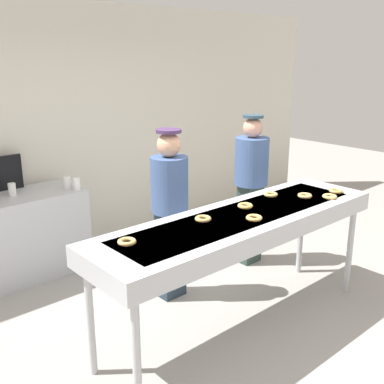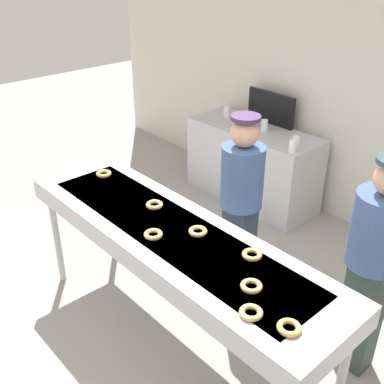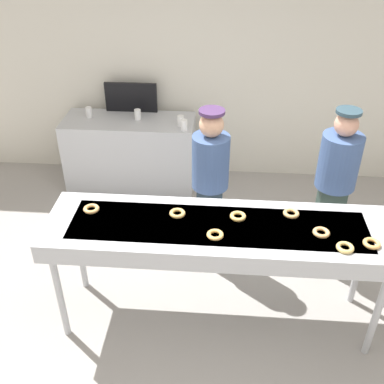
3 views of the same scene
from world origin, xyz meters
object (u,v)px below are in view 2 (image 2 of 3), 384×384
(glazed_donut_4, at_px, (251,313))
(paper_cup_2, at_px, (293,146))
(glazed_donut_2, at_px, (153,234))
(fryer_conveyor, at_px, (172,240))
(worker_baker, at_px, (374,257))
(glazed_donut_5, at_px, (289,328))
(glazed_donut_3, at_px, (104,174))
(prep_counter, at_px, (252,164))
(menu_display, at_px, (271,108))
(worker_assistant, at_px, (241,198))
(glazed_donut_7, at_px, (154,205))
(paper_cup_0, at_px, (264,125))
(glazed_donut_0, at_px, (198,231))
(glazed_donut_1, at_px, (252,255))
(paper_cup_1, at_px, (227,112))
(glazed_donut_6, at_px, (251,286))
(paper_cup_3, at_px, (295,142))

(glazed_donut_4, bearing_deg, paper_cup_2, 122.29)
(glazed_donut_2, bearing_deg, glazed_donut_4, -4.53)
(fryer_conveyor, distance_m, worker_baker, 1.33)
(glazed_donut_5, bearing_deg, glazed_donut_4, -163.00)
(glazed_donut_3, distance_m, paper_cup_2, 1.89)
(glazed_donut_2, bearing_deg, glazed_donut_3, 165.69)
(prep_counter, distance_m, menu_display, 0.67)
(glazed_donut_5, bearing_deg, worker_assistant, 141.60)
(glazed_donut_3, bearing_deg, glazed_donut_5, -7.15)
(glazed_donut_7, height_order, worker_assistant, worker_assistant)
(glazed_donut_2, distance_m, paper_cup_0, 2.51)
(paper_cup_2, bearing_deg, glazed_donut_0, -71.99)
(menu_display, bearing_deg, glazed_donut_1, -52.64)
(paper_cup_1, bearing_deg, worker_assistant, -42.46)
(glazed_donut_1, distance_m, paper_cup_2, 2.01)
(glazed_donut_6, bearing_deg, menu_display, 127.71)
(glazed_donut_2, height_order, paper_cup_3, glazed_donut_2)
(paper_cup_1, distance_m, paper_cup_3, 1.13)
(glazed_donut_0, height_order, glazed_donut_2, same)
(glazed_donut_4, bearing_deg, glazed_donut_3, 170.33)
(glazed_donut_3, xyz_separation_m, paper_cup_1, (-0.59, 2.07, -0.08))
(glazed_donut_0, distance_m, glazed_donut_7, 0.48)
(paper_cup_2, relative_size, menu_display, 0.20)
(prep_counter, bearing_deg, menu_display, 90.00)
(paper_cup_2, height_order, menu_display, menu_display)
(glazed_donut_5, xyz_separation_m, worker_baker, (-0.07, 0.98, -0.08))
(glazed_donut_1, height_order, glazed_donut_2, same)
(menu_display, bearing_deg, worker_assistant, -57.09)
(glazed_donut_0, distance_m, glazed_donut_4, 0.82)
(paper_cup_3, bearing_deg, paper_cup_2, -64.83)
(glazed_donut_0, bearing_deg, paper_cup_3, 108.43)
(worker_assistant, height_order, paper_cup_1, worker_assistant)
(glazed_donut_0, height_order, prep_counter, glazed_donut_0)
(glazed_donut_3, height_order, menu_display, menu_display)
(glazed_donut_2, bearing_deg, glazed_donut_7, 141.01)
(glazed_donut_6, relative_size, glazed_donut_7, 1.00)
(glazed_donut_5, distance_m, paper_cup_0, 3.14)
(worker_assistant, distance_m, paper_cup_0, 1.64)
(glazed_donut_6, xyz_separation_m, prep_counter, (-1.89, 2.19, -0.58))
(paper_cup_2, bearing_deg, fryer_conveyor, -77.15)
(fryer_conveyor, height_order, glazed_donut_5, glazed_donut_5)
(paper_cup_2, distance_m, menu_display, 0.85)
(glazed_donut_7, distance_m, paper_cup_1, 2.44)
(glazed_donut_0, bearing_deg, worker_assistant, 109.42)
(glazed_donut_6, bearing_deg, glazed_donut_4, -48.73)
(glazed_donut_1, height_order, glazed_donut_6, same)
(paper_cup_1, bearing_deg, paper_cup_0, -1.92)
(glazed_donut_5, height_order, paper_cup_3, glazed_donut_5)
(glazed_donut_0, relative_size, glazed_donut_6, 1.00)
(glazed_donut_6, bearing_deg, glazed_donut_1, 131.00)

